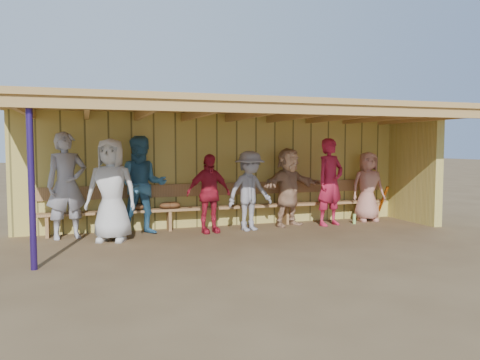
% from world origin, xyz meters
% --- Properties ---
extents(ground, '(90.00, 90.00, 0.00)m').
position_xyz_m(ground, '(0.00, 0.00, 0.00)').
color(ground, brown).
rests_on(ground, ground).
extents(player_a, '(0.82, 0.64, 1.99)m').
position_xyz_m(player_a, '(-3.23, 0.81, 0.99)').
color(player_a, '#9C99A2').
rests_on(player_a, ground).
extents(player_b, '(1.06, 0.87, 1.86)m').
position_xyz_m(player_b, '(-2.46, 0.31, 0.93)').
color(player_b, silver).
rests_on(player_b, ground).
extents(player_c, '(0.99, 0.81, 1.92)m').
position_xyz_m(player_c, '(-1.85, 0.81, 0.96)').
color(player_c, teal).
rests_on(player_c, ground).
extents(player_d, '(0.96, 0.52, 1.56)m').
position_xyz_m(player_d, '(-0.59, 0.55, 0.78)').
color(player_d, '#B61D31').
rests_on(player_d, ground).
extents(player_e, '(1.17, 0.87, 1.62)m').
position_xyz_m(player_e, '(0.27, 0.52, 0.81)').
color(player_e, gray).
rests_on(player_e, ground).
extents(player_f, '(1.64, 0.99, 1.68)m').
position_xyz_m(player_f, '(1.24, 0.79, 0.84)').
color(player_f, tan).
rests_on(player_f, ground).
extents(player_g, '(0.78, 0.62, 1.88)m').
position_xyz_m(player_g, '(2.13, 0.57, 0.94)').
color(player_g, '#B31C3A').
rests_on(player_g, ground).
extents(player_h, '(0.83, 0.60, 1.59)m').
position_xyz_m(player_h, '(3.23, 0.81, 0.79)').
color(player_h, tan).
rests_on(player_h, ground).
extents(dugout_structure, '(8.80, 3.20, 2.50)m').
position_xyz_m(dugout_structure, '(0.39, 0.69, 1.69)').
color(dugout_structure, '#C9B555').
rests_on(dugout_structure, ground).
extents(bench, '(7.60, 0.34, 0.93)m').
position_xyz_m(bench, '(0.00, 1.12, 0.53)').
color(bench, '#A67747').
rests_on(bench, ground).
extents(dugout_equipment, '(5.76, 0.62, 0.80)m').
position_xyz_m(dugout_equipment, '(-0.61, 0.99, 0.49)').
color(dugout_equipment, orange).
rests_on(dugout_equipment, ground).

